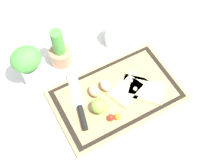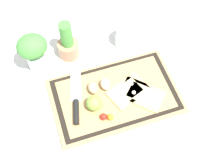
# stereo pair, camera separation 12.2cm
# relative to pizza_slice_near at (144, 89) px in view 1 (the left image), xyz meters

# --- Properties ---
(ground_plane) EXTENTS (6.00, 6.00, 0.00)m
(ground_plane) POSITION_rel_pizza_slice_near_xyz_m (-0.10, 0.04, -0.02)
(ground_plane) COLOR silver
(cutting_board) EXTENTS (0.50, 0.31, 0.02)m
(cutting_board) POSITION_rel_pizza_slice_near_xyz_m (-0.10, 0.04, -0.02)
(cutting_board) COLOR tan
(cutting_board) RESTS_ON ground_plane
(pizza_slice_near) EXTENTS (0.19, 0.19, 0.02)m
(pizza_slice_near) POSITION_rel_pizza_slice_near_xyz_m (0.00, 0.00, 0.00)
(pizza_slice_near) COLOR tan
(pizza_slice_near) RESTS_ON cutting_board
(pizza_slice_far) EXTENTS (0.18, 0.15, 0.02)m
(pizza_slice_far) POSITION_rel_pizza_slice_near_xyz_m (-0.05, 0.03, 0.00)
(pizza_slice_far) COLOR tan
(pizza_slice_far) RESTS_ON cutting_board
(knife) EXTENTS (0.09, 0.26, 0.02)m
(knife) POSITION_rel_pizza_slice_near_xyz_m (-0.26, 0.04, 0.00)
(knife) COLOR silver
(knife) RESTS_ON cutting_board
(egg_brown) EXTENTS (0.04, 0.05, 0.04)m
(egg_brown) POSITION_rel_pizza_slice_near_xyz_m (-0.18, 0.08, 0.01)
(egg_brown) COLOR tan
(egg_brown) RESTS_ON cutting_board
(egg_pink) EXTENTS (0.04, 0.05, 0.04)m
(egg_pink) POSITION_rel_pizza_slice_near_xyz_m (-0.13, 0.08, 0.01)
(egg_pink) COLOR beige
(egg_pink) RESTS_ON cutting_board
(lime) EXTENTS (0.06, 0.06, 0.06)m
(lime) POSITION_rel_pizza_slice_near_xyz_m (-0.19, 0.01, 0.02)
(lime) COLOR #7FB742
(lime) RESTS_ON cutting_board
(cherry_tomato_red) EXTENTS (0.03, 0.03, 0.03)m
(cherry_tomato_red) POSITION_rel_pizza_slice_near_xyz_m (-0.17, -0.05, 0.01)
(cherry_tomato_red) COLOR red
(cherry_tomato_red) RESTS_ON cutting_board
(cherry_tomato_yellow) EXTENTS (0.02, 0.02, 0.02)m
(cherry_tomato_yellow) POSITION_rel_pizza_slice_near_xyz_m (-0.15, -0.06, 0.01)
(cherry_tomato_yellow) COLOR orange
(cherry_tomato_yellow) RESTS_ON cutting_board
(herb_pot) EXTENTS (0.09, 0.09, 0.19)m
(herb_pot) POSITION_rel_pizza_slice_near_xyz_m (-0.22, 0.30, 0.04)
(herb_pot) COLOR #AD7A5B
(herb_pot) RESTS_ON ground_plane
(sauce_jar) EXTENTS (0.09, 0.09, 0.09)m
(sauce_jar) POSITION_rel_pizza_slice_near_xyz_m (0.03, 0.28, 0.01)
(sauce_jar) COLOR silver
(sauce_jar) RESTS_ON ground_plane
(herb_glass) EXTENTS (0.12, 0.10, 0.19)m
(herb_glass) POSITION_rel_pizza_slice_near_xyz_m (-0.36, 0.27, 0.09)
(herb_glass) COLOR silver
(herb_glass) RESTS_ON ground_plane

